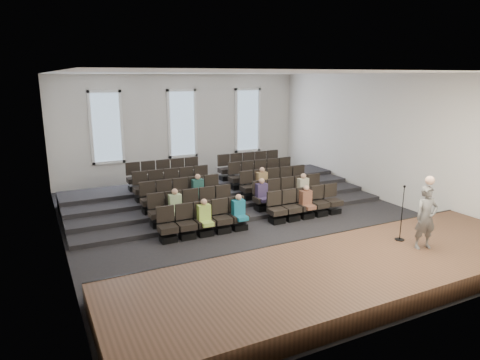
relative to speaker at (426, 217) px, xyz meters
name	(u,v)px	position (x,y,z in m)	size (l,w,h in m)	color
ground	(250,221)	(-2.40, 5.22, -1.34)	(14.00, 14.00, 0.00)	black
ceiling	(251,73)	(-2.40, 5.22, 3.67)	(12.00, 14.00, 0.02)	white
wall_back	(182,128)	(-2.40, 12.24, 1.16)	(12.00, 0.04, 5.00)	silver
wall_front	(421,205)	(-2.40, -1.80, 1.16)	(12.00, 0.04, 5.00)	silver
wall_left	(56,166)	(-8.42, 5.22, 1.16)	(0.04, 14.00, 5.00)	silver
wall_right	(385,138)	(3.62, 5.22, 1.16)	(0.04, 14.00, 5.00)	silver
stage	(347,273)	(-2.40, 0.12, -1.09)	(11.80, 3.60, 0.50)	#4F3222
stage_lip	(305,247)	(-2.40, 1.89, -1.09)	(11.80, 0.06, 0.52)	black
risers	(214,193)	(-2.40, 8.40, -1.14)	(11.80, 4.80, 0.60)	black
seating_rows	(231,191)	(-2.40, 6.77, -0.66)	(6.80, 4.70, 1.67)	black
windows	(182,124)	(-2.40, 12.18, 1.36)	(8.44, 0.10, 3.24)	white
audience	(246,196)	(-2.40, 5.55, -0.53)	(5.45, 2.64, 1.10)	#A6CA51
speaker	(426,217)	(0.00, 0.00, 0.00)	(0.61, 0.40, 1.68)	#585653
mic_stand	(401,224)	(-0.11, 0.68, -0.38)	(0.26, 0.26, 1.56)	black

